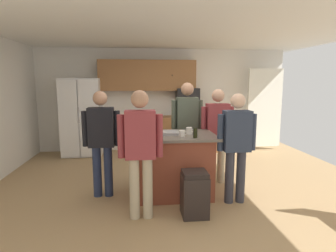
{
  "coord_description": "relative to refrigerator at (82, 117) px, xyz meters",
  "views": [
    {
      "loc": [
        -0.64,
        -4.45,
        1.76
      ],
      "look_at": [
        -0.16,
        0.01,
        1.05
      ],
      "focal_mm": 29.73,
      "sensor_mm": 36.0,
      "label": 1
    }
  ],
  "objects": [
    {
      "name": "glass_short_whisky",
      "position": [
        2.17,
        -2.97,
        0.11
      ],
      "size": [
        0.06,
        0.06,
        0.14
      ],
      "color": "black",
      "rests_on": "kitchen_island"
    },
    {
      "name": "kitchen_island",
      "position": [
        1.84,
        -2.67,
        -0.44
      ],
      "size": [
        1.39,
        0.92,
        0.97
      ],
      "color": "brown",
      "rests_on": "ground"
    },
    {
      "name": "person_guest_by_door",
      "position": [
        2.71,
        -2.22,
        0.02
      ],
      "size": [
        0.57,
        0.22,
        1.64
      ],
      "rotation": [
        0.0,
        0.0,
        -2.67
      ],
      "color": "tan",
      "rests_on": "ground"
    },
    {
      "name": "cabinet_run_lower",
      "position": [
        2.6,
        0.1,
        -0.48
      ],
      "size": [
        1.8,
        0.63,
        0.9
      ],
      "color": "#936038",
      "rests_on": "ground"
    },
    {
      "name": "french_door_window_panel",
      "position": [
        4.6,
        0.02,
        0.17
      ],
      "size": [
        0.9,
        0.06,
        2.0
      ],
      "primitive_type": "cube",
      "color": "white",
      "rests_on": "ground"
    },
    {
      "name": "microwave_over_range",
      "position": [
        2.6,
        0.12,
        0.52
      ],
      "size": [
        0.56,
        0.4,
        0.32
      ],
      "primitive_type": "cube",
      "color": "black"
    },
    {
      "name": "person_elder_center",
      "position": [
        0.8,
        -2.62,
        0.01
      ],
      "size": [
        0.57,
        0.22,
        1.63
      ],
      "rotation": [
        0.0,
        0.0,
        -0.05
      ],
      "color": "#232D4C",
      "rests_on": "ground"
    },
    {
      "name": "serving_tray",
      "position": [
        1.75,
        -2.65,
        0.06
      ],
      "size": [
        0.44,
        0.3,
        0.04
      ],
      "color": "#B7B7BC",
      "rests_on": "kitchen_island"
    },
    {
      "name": "trash_bin",
      "position": [
        2.08,
        -3.41,
        -0.62
      ],
      "size": [
        0.34,
        0.34,
        0.61
      ],
      "color": "black",
      "rests_on": "ground"
    },
    {
      "name": "back_wall",
      "position": [
        2.0,
        0.42,
        0.37
      ],
      "size": [
        6.4,
        0.1,
        2.6
      ],
      "primitive_type": "cube",
      "color": "white",
      "rests_on": "ground"
    },
    {
      "name": "person_guest_left",
      "position": [
        2.23,
        -1.92,
        0.09
      ],
      "size": [
        0.57,
        0.23,
        1.75
      ],
      "rotation": [
        0.0,
        0.0,
        -2.06
      ],
      "color": "#4C5166",
      "rests_on": "ground"
    },
    {
      "name": "floor",
      "position": [
        2.0,
        -2.38,
        -0.93
      ],
      "size": [
        7.04,
        7.04,
        0.0
      ],
      "primitive_type": "plane",
      "color": "tan",
      "rests_on": "ground"
    },
    {
      "name": "cabinet_run_upper",
      "position": [
        1.6,
        0.22,
        1.0
      ],
      "size": [
        2.4,
        0.38,
        0.75
      ],
      "color": "#936038"
    },
    {
      "name": "mug_ceramic_white",
      "position": [
        1.99,
        -2.88,
        0.09
      ],
      "size": [
        0.13,
        0.09,
        0.1
      ],
      "color": "white",
      "rests_on": "kitchen_island"
    },
    {
      "name": "mug_blue_stoneware",
      "position": [
        2.13,
        -2.7,
        0.1
      ],
      "size": [
        0.13,
        0.09,
        0.11
      ],
      "color": "white",
      "rests_on": "kitchen_island"
    },
    {
      "name": "person_host_foreground",
      "position": [
        1.38,
        -3.39,
        0.03
      ],
      "size": [
        0.57,
        0.22,
        1.66
      ],
      "rotation": [
        0.0,
        0.0,
        1.01
      ],
      "color": "tan",
      "rests_on": "ground"
    },
    {
      "name": "ceiling",
      "position": [
        2.0,
        -2.38,
        1.67
      ],
      "size": [
        7.04,
        7.04,
        0.0
      ],
      "primitive_type": "plane",
      "color": "white"
    },
    {
      "name": "refrigerator",
      "position": [
        0.0,
        0.0,
        0.0
      ],
      "size": [
        0.91,
        0.76,
        1.85
      ],
      "color": "white",
      "rests_on": "ground"
    },
    {
      "name": "person_guest_right",
      "position": [
        2.75,
        -3.06,
        -0.01
      ],
      "size": [
        0.57,
        0.22,
        1.6
      ],
      "rotation": [
        0.0,
        0.0,
        2.74
      ],
      "color": "#383842",
      "rests_on": "ground"
    }
  ]
}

